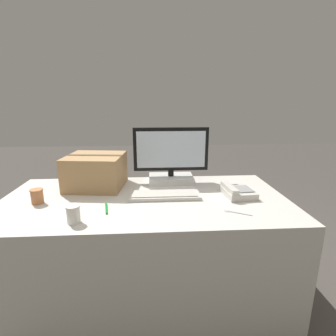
{
  "coord_description": "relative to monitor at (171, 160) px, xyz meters",
  "views": [
    {
      "loc": [
        0.05,
        -1.57,
        1.34
      ],
      "look_at": [
        0.16,
        0.16,
        0.87
      ],
      "focal_mm": 28.0,
      "sensor_mm": 36.0,
      "label": 1
    }
  ],
  "objects": [
    {
      "name": "keyboard",
      "position": [
        -0.06,
        -0.31,
        -0.15
      ],
      "size": [
        0.45,
        0.16,
        0.03
      ],
      "rotation": [
        0.0,
        0.0,
        -0.0
      ],
      "color": "beige",
      "rests_on": "office_desk"
    },
    {
      "name": "cardboard_box",
      "position": [
        -0.54,
        -0.08,
        -0.05
      ],
      "size": [
        0.42,
        0.39,
        0.23
      ],
      "rotation": [
        0.0,
        0.0,
        -0.12
      ],
      "color": "tan",
      "rests_on": "office_desk"
    },
    {
      "name": "office_desk",
      "position": [
        -0.19,
        -0.32,
        -0.53
      ],
      "size": [
        1.8,
        0.9,
        0.72
      ],
      "color": "beige",
      "rests_on": "ground_plane"
    },
    {
      "name": "paper_cup_left",
      "position": [
        -0.83,
        -0.37,
        -0.12
      ],
      "size": [
        0.08,
        0.08,
        0.09
      ],
      "color": "#BC7547",
      "rests_on": "office_desk"
    },
    {
      "name": "desk_phone",
      "position": [
        0.41,
        -0.32,
        -0.14
      ],
      "size": [
        0.2,
        0.23,
        0.07
      ],
      "rotation": [
        0.0,
        0.0,
        0.09
      ],
      "color": "beige",
      "rests_on": "office_desk"
    },
    {
      "name": "pen_marker",
      "position": [
        -0.41,
        -0.48,
        -0.16
      ],
      "size": [
        0.04,
        0.15,
        0.01
      ],
      "rotation": [
        0.0,
        0.0,
        4.9
      ],
      "color": "#198C33",
      "rests_on": "office_desk"
    },
    {
      "name": "paper_cup_right",
      "position": [
        -0.54,
        -0.64,
        -0.12
      ],
      "size": [
        0.07,
        0.07,
        0.09
      ],
      "color": "white",
      "rests_on": "office_desk"
    },
    {
      "name": "spoon",
      "position": [
        0.3,
        -0.57,
        -0.16
      ],
      "size": [
        0.14,
        0.09,
        0.0
      ],
      "rotation": [
        0.0,
        0.0,
        2.62
      ],
      "color": "#B2B2B7",
      "rests_on": "office_desk"
    },
    {
      "name": "ground_plane",
      "position": [
        -0.19,
        -0.32,
        -0.89
      ],
      "size": [
        12.0,
        12.0,
        0.0
      ],
      "primitive_type": "plane",
      "color": "#47423D"
    },
    {
      "name": "monitor",
      "position": [
        0.0,
        0.0,
        0.0
      ],
      "size": [
        0.55,
        0.21,
        0.41
      ],
      "color": "white",
      "rests_on": "office_desk"
    }
  ]
}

